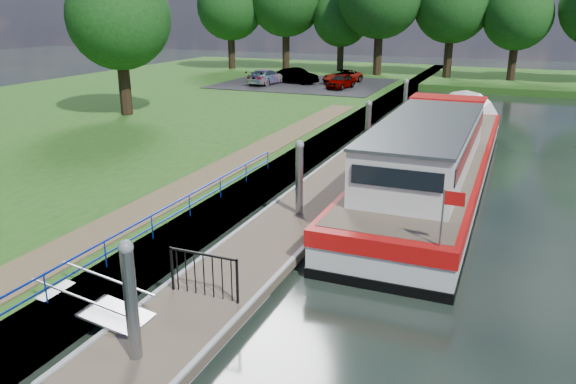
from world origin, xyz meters
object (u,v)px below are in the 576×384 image
at_px(car_a, 341,81).
at_px(car_b, 296,76).
at_px(barge, 437,158).
at_px(car_c, 267,77).
at_px(pontoon, 339,183).
at_px(car_d, 342,77).

distance_m(car_a, car_b, 4.81).
height_order(barge, car_c, barge).
relative_size(pontoon, car_d, 7.39).
relative_size(car_a, car_d, 0.85).
distance_m(barge, car_a, 23.46).
bearing_deg(pontoon, car_c, 120.79).
bearing_deg(pontoon, car_a, 107.12).
distance_m(pontoon, barge, 4.30).
bearing_deg(pontoon, car_b, 115.29).
bearing_deg(car_c, car_b, -138.82).
relative_size(pontoon, car_c, 6.84).
xyz_separation_m(pontoon, car_a, (-7.10, 23.06, 1.24)).
distance_m(pontoon, car_a, 24.16).
xyz_separation_m(car_b, car_d, (3.66, 1.62, -0.08)).
height_order(pontoon, car_a, car_a).
bearing_deg(car_a, car_c, -172.60).
bearing_deg(car_a, pontoon, -64.50).
height_order(barge, car_a, barge).
bearing_deg(car_a, barge, -54.48).
bearing_deg(car_b, car_a, -94.23).
bearing_deg(barge, pontoon, -148.69).
xyz_separation_m(car_c, car_d, (5.83, 3.09, -0.07)).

